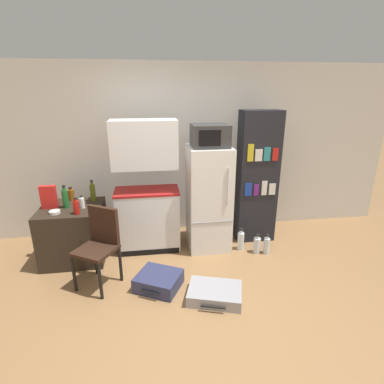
{
  "coord_description": "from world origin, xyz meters",
  "views": [
    {
      "loc": [
        -0.48,
        -2.56,
        2.17
      ],
      "look_at": [
        0.01,
        0.85,
        1.0
      ],
      "focal_mm": 28.0,
      "sensor_mm": 36.0,
      "label": 1
    }
  ],
  "objects_px": {
    "bottle_green_tall": "(65,198)",
    "microwave": "(210,136)",
    "bottle_clear_short": "(48,196)",
    "bowl": "(55,212)",
    "refrigerator": "(209,199)",
    "chair": "(100,240)",
    "suitcase_large_flat": "(159,281)",
    "kitchen_hutch": "(147,192)",
    "bottle_milk_white": "(82,203)",
    "side_table": "(74,233)",
    "water_bottle_middle": "(257,245)",
    "bottle_olive_oil": "(93,192)",
    "bottle_ketchup_red": "(76,207)",
    "suitcase_small_flat": "(215,293)",
    "water_bottle_front": "(241,241)",
    "bookshelf": "(257,178)",
    "bottle_amber_beer": "(71,195)",
    "water_bottle_back": "(267,245)",
    "cereal_box": "(49,197)"
  },
  "relations": [
    {
      "from": "water_bottle_front",
      "to": "bookshelf",
      "type": "bearing_deg",
      "value": 47.52
    },
    {
      "from": "bottle_ketchup_red",
      "to": "suitcase_small_flat",
      "type": "height_order",
      "value": "bottle_ketchup_red"
    },
    {
      "from": "bottle_ketchup_red",
      "to": "bowl",
      "type": "relative_size",
      "value": 1.6
    },
    {
      "from": "bottle_green_tall",
      "to": "microwave",
      "type": "bearing_deg",
      "value": 2.33
    },
    {
      "from": "bottle_amber_beer",
      "to": "suitcase_large_flat",
      "type": "bearing_deg",
      "value": -44.57
    },
    {
      "from": "side_table",
      "to": "water_bottle_middle",
      "type": "relative_size",
      "value": 2.75
    },
    {
      "from": "chair",
      "to": "bottle_clear_short",
      "type": "bearing_deg",
      "value": 162.86
    },
    {
      "from": "bottle_amber_beer",
      "to": "cereal_box",
      "type": "relative_size",
      "value": 0.62
    },
    {
      "from": "bottle_green_tall",
      "to": "bottle_clear_short",
      "type": "xyz_separation_m",
      "value": [
        -0.29,
        0.25,
        -0.04
      ]
    },
    {
      "from": "bottle_amber_beer",
      "to": "water_bottle_front",
      "type": "relative_size",
      "value": 0.57
    },
    {
      "from": "refrigerator",
      "to": "chair",
      "type": "xyz_separation_m",
      "value": [
        -1.4,
        -0.69,
        -0.18
      ]
    },
    {
      "from": "bottle_clear_short",
      "to": "chair",
      "type": "xyz_separation_m",
      "value": [
        0.78,
        -0.86,
        -0.28
      ]
    },
    {
      "from": "suitcase_small_flat",
      "to": "water_bottle_middle",
      "type": "xyz_separation_m",
      "value": [
        0.79,
        0.88,
        0.05
      ]
    },
    {
      "from": "bottle_milk_white",
      "to": "refrigerator",
      "type": "bearing_deg",
      "value": 4.22
    },
    {
      "from": "bookshelf",
      "to": "bottle_green_tall",
      "type": "relative_size",
      "value": 6.39
    },
    {
      "from": "kitchen_hutch",
      "to": "bottle_ketchup_red",
      "type": "bearing_deg",
      "value": -155.84
    },
    {
      "from": "bottle_ketchup_red",
      "to": "bowl",
      "type": "xyz_separation_m",
      "value": [
        -0.27,
        0.05,
        -0.07
      ]
    },
    {
      "from": "bottle_olive_oil",
      "to": "water_bottle_back",
      "type": "relative_size",
      "value": 1.01
    },
    {
      "from": "kitchen_hutch",
      "to": "refrigerator",
      "type": "distance_m",
      "value": 0.86
    },
    {
      "from": "bookshelf",
      "to": "suitcase_large_flat",
      "type": "relative_size",
      "value": 3.12
    },
    {
      "from": "refrigerator",
      "to": "microwave",
      "type": "height_order",
      "value": "microwave"
    },
    {
      "from": "water_bottle_front",
      "to": "water_bottle_middle",
      "type": "distance_m",
      "value": 0.23
    },
    {
      "from": "bottle_olive_oil",
      "to": "suitcase_small_flat",
      "type": "bearing_deg",
      "value": -42.9
    },
    {
      "from": "bottle_green_tall",
      "to": "bottle_olive_oil",
      "type": "relative_size",
      "value": 1.02
    },
    {
      "from": "refrigerator",
      "to": "microwave",
      "type": "xyz_separation_m",
      "value": [
        -0.0,
        -0.0,
        0.88
      ]
    },
    {
      "from": "bowl",
      "to": "cereal_box",
      "type": "relative_size",
      "value": 0.44
    },
    {
      "from": "refrigerator",
      "to": "water_bottle_back",
      "type": "height_order",
      "value": "refrigerator"
    },
    {
      "from": "kitchen_hutch",
      "to": "bottle_milk_white",
      "type": "height_order",
      "value": "kitchen_hutch"
    },
    {
      "from": "side_table",
      "to": "water_bottle_back",
      "type": "bearing_deg",
      "value": -6.19
    },
    {
      "from": "bottle_green_tall",
      "to": "refrigerator",
      "type": "bearing_deg",
      "value": 2.37
    },
    {
      "from": "bottle_milk_white",
      "to": "kitchen_hutch",
      "type": "bearing_deg",
      "value": 12.92
    },
    {
      "from": "bottle_olive_oil",
      "to": "water_bottle_middle",
      "type": "distance_m",
      "value": 2.38
    },
    {
      "from": "suitcase_large_flat",
      "to": "bottle_clear_short",
      "type": "bearing_deg",
      "value": 170.31
    },
    {
      "from": "refrigerator",
      "to": "bottle_clear_short",
      "type": "height_order",
      "value": "refrigerator"
    },
    {
      "from": "bottle_green_tall",
      "to": "cereal_box",
      "type": "bearing_deg",
      "value": 177.72
    },
    {
      "from": "chair",
      "to": "water_bottle_back",
      "type": "height_order",
      "value": "chair"
    },
    {
      "from": "bottle_green_tall",
      "to": "suitcase_large_flat",
      "type": "distance_m",
      "value": 1.6
    },
    {
      "from": "side_table",
      "to": "water_bottle_middle",
      "type": "bearing_deg",
      "value": -5.55
    },
    {
      "from": "refrigerator",
      "to": "bottle_milk_white",
      "type": "xyz_separation_m",
      "value": [
        -1.68,
        -0.12,
        0.07
      ]
    },
    {
      "from": "suitcase_large_flat",
      "to": "water_bottle_middle",
      "type": "bearing_deg",
      "value": 50.52
    },
    {
      "from": "bottle_amber_beer",
      "to": "water_bottle_back",
      "type": "bearing_deg",
      "value": -11.96
    },
    {
      "from": "bottle_clear_short",
      "to": "bowl",
      "type": "distance_m",
      "value": 0.48
    },
    {
      "from": "bottle_clear_short",
      "to": "bottle_olive_oil",
      "type": "bearing_deg",
      "value": -4.05
    },
    {
      "from": "bottle_ketchup_red",
      "to": "water_bottle_front",
      "type": "xyz_separation_m",
      "value": [
        2.14,
        0.13,
        -0.68
      ]
    },
    {
      "from": "suitcase_large_flat",
      "to": "suitcase_small_flat",
      "type": "height_order",
      "value": "suitcase_large_flat"
    },
    {
      "from": "bookshelf",
      "to": "bottle_ketchup_red",
      "type": "relative_size",
      "value": 9.11
    },
    {
      "from": "water_bottle_front",
      "to": "side_table",
      "type": "bearing_deg",
      "value": 177.07
    },
    {
      "from": "suitcase_large_flat",
      "to": "water_bottle_middle",
      "type": "relative_size",
      "value": 2.18
    },
    {
      "from": "microwave",
      "to": "water_bottle_middle",
      "type": "height_order",
      "value": "microwave"
    },
    {
      "from": "bookshelf",
      "to": "bottle_milk_white",
      "type": "relative_size",
      "value": 11.37
    }
  ]
}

